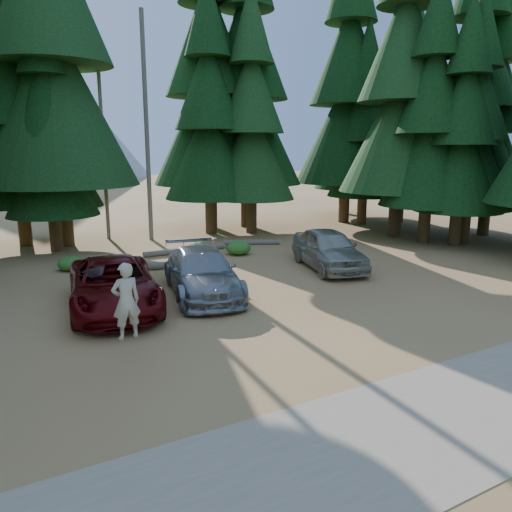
% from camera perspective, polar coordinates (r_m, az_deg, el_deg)
% --- Properties ---
extents(ground, '(160.00, 160.00, 0.00)m').
position_cam_1_polar(ground, '(15.26, 2.03, -7.05)').
color(ground, '#9B6D41').
rests_on(ground, ground).
extents(gravel_strip, '(26.00, 3.50, 0.01)m').
position_cam_1_polar(gravel_strip, '(10.74, 21.13, -16.65)').
color(gravel_strip, tan).
rests_on(gravel_strip, ground).
extents(forest_belt_north, '(36.00, 7.00, 22.00)m').
position_cam_1_polar(forest_belt_north, '(28.76, -13.66, 1.83)').
color(forest_belt_north, black).
rests_on(forest_belt_north, ground).
extents(forest_belt_east, '(6.00, 22.00, 22.00)m').
position_cam_1_polar(forest_belt_east, '(28.64, 25.02, 0.97)').
color(forest_belt_east, black).
rests_on(forest_belt_east, ground).
extents(snag_front, '(0.24, 0.24, 12.00)m').
position_cam_1_polar(snag_front, '(28.07, -12.40, 13.96)').
color(snag_front, '#675E53').
rests_on(snag_front, ground).
extents(snag_back, '(0.20, 0.20, 10.00)m').
position_cam_1_polar(snag_back, '(28.99, -17.05, 11.67)').
color(snag_back, '#675E53').
rests_on(snag_back, ground).
extents(red_pickup, '(3.56, 6.10, 1.60)m').
position_cam_1_polar(red_pickup, '(16.49, -15.95, -3.15)').
color(red_pickup, '#5D070B').
rests_on(red_pickup, ground).
extents(silver_minivan_center, '(3.32, 5.78, 1.58)m').
position_cam_1_polar(silver_minivan_center, '(17.51, -6.20, -1.87)').
color(silver_minivan_center, '#929599').
rests_on(silver_minivan_center, ground).
extents(silver_minivan_right, '(3.26, 5.33, 1.70)m').
position_cam_1_polar(silver_minivan_right, '(21.36, 8.29, 0.82)').
color(silver_minivan_right, '#A7A394').
rests_on(silver_minivan_right, ground).
extents(frisbee_player, '(0.71, 0.49, 1.89)m').
position_cam_1_polar(frisbee_player, '(12.40, -14.63, -4.98)').
color(frisbee_player, beige).
rests_on(frisbee_player, ground).
extents(log_left, '(4.45, 1.31, 0.32)m').
position_cam_1_polar(log_left, '(21.45, -11.69, -1.14)').
color(log_left, '#675E53').
rests_on(log_left, ground).
extents(log_mid, '(2.75, 1.54, 0.24)m').
position_cam_1_polar(log_mid, '(26.47, -0.47, 1.56)').
color(log_mid, '#675E53').
rests_on(log_mid, ground).
extents(log_right, '(4.27, 0.39, 0.27)m').
position_cam_1_polar(log_right, '(24.64, -8.05, 0.67)').
color(log_right, '#675E53').
rests_on(log_right, ground).
extents(shrub_left, '(0.82, 0.82, 0.45)m').
position_cam_1_polar(shrub_left, '(22.79, -15.12, -0.36)').
color(shrub_left, '#2A681F').
rests_on(shrub_left, ground).
extents(shrub_center_left, '(1.06, 1.06, 0.58)m').
position_cam_1_polar(shrub_center_left, '(22.31, -20.44, -0.81)').
color(shrub_center_left, '#2A681F').
rests_on(shrub_center_left, ground).
extents(shrub_center_right, '(1.19, 1.19, 0.66)m').
position_cam_1_polar(shrub_center_right, '(24.00, -2.03, 0.94)').
color(shrub_center_right, '#2A681F').
rests_on(shrub_center_right, ground).
extents(shrub_right, '(0.97, 0.97, 0.53)m').
position_cam_1_polar(shrub_right, '(24.43, -6.74, 0.92)').
color(shrub_right, '#2A681F').
rests_on(shrub_right, ground).
extents(shrub_far_right, '(1.28, 1.28, 0.70)m').
position_cam_1_polar(shrub_far_right, '(26.09, 9.11, 1.76)').
color(shrub_far_right, '#2A681F').
rests_on(shrub_far_right, ground).
extents(shrub_edge_east, '(0.93, 0.93, 0.51)m').
position_cam_1_polar(shrub_edge_east, '(25.19, 9.91, 1.14)').
color(shrub_edge_east, '#2A681F').
rests_on(shrub_edge_east, ground).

